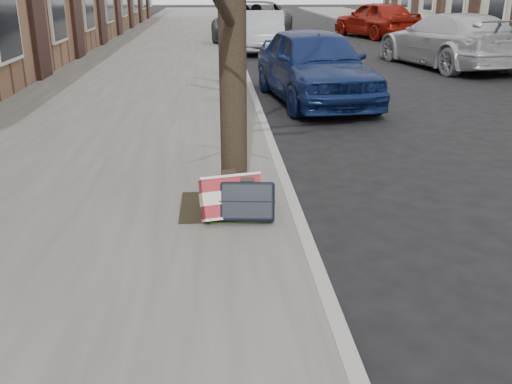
{
  "coord_description": "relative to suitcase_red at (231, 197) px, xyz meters",
  "views": [
    {
      "loc": [
        -2.04,
        -4.27,
        2.3
      ],
      "look_at": [
        -1.68,
        0.8,
        0.42
      ],
      "focal_mm": 40.0,
      "sensor_mm": 36.0,
      "label": 1
    }
  ],
  "objects": [
    {
      "name": "car_far_front",
      "position": [
        6.47,
        10.95,
        0.41
      ],
      "size": [
        3.08,
        5.5,
        1.51
      ],
      "primitive_type": "imported",
      "rotation": [
        0.0,
        0.0,
        3.34
      ],
      "color": "#AEB0B6",
      "rests_on": "ground"
    },
    {
      "name": "ground",
      "position": [
        1.91,
        -0.88,
        -0.34
      ],
      "size": [
        120.0,
        120.0,
        0.0
      ],
      "primitive_type": "plane",
      "color": "black",
      "rests_on": "ground"
    },
    {
      "name": "suitcase_red",
      "position": [
        0.0,
        0.0,
        0.0
      ],
      "size": [
        0.64,
        0.44,
        0.45
      ],
      "primitive_type": "cube",
      "rotation": [
        -0.42,
        0.0,
        0.23
      ],
      "color": "maroon",
      "rests_on": "near_sidewalk"
    },
    {
      "name": "far_sidewalk",
      "position": [
        9.71,
        14.12,
        -0.28
      ],
      "size": [
        4.0,
        70.0,
        0.12
      ],
      "primitive_type": "cube",
      "color": "slate",
      "rests_on": "ground"
    },
    {
      "name": "near_sidewalk",
      "position": [
        -1.79,
        14.12,
        -0.28
      ],
      "size": [
        5.0,
        70.0,
        0.12
      ],
      "primitive_type": "cube",
      "color": "slate",
      "rests_on": "ground"
    },
    {
      "name": "car_near_front",
      "position": [
        1.87,
        6.29,
        0.39
      ],
      "size": [
        2.25,
        4.51,
        1.48
      ],
      "primitive_type": "imported",
      "rotation": [
        0.0,
        0.0,
        0.12
      ],
      "color": "#101F4F",
      "rests_on": "ground"
    },
    {
      "name": "suitcase_navy",
      "position": [
        0.15,
        -0.07,
        -0.02
      ],
      "size": [
        0.55,
        0.35,
        0.41
      ],
      "primitive_type": "cube",
      "rotation": [
        -0.42,
        0.0,
        -0.09
      ],
      "color": "black",
      "rests_on": "near_sidewalk"
    },
    {
      "name": "car_near_mid",
      "position": [
        1.58,
        15.21,
        0.33
      ],
      "size": [
        1.79,
        4.22,
        1.35
      ],
      "primitive_type": "imported",
      "rotation": [
        0.0,
        0.0,
        -0.09
      ],
      "color": "#979B9F",
      "rests_on": "ground"
    },
    {
      "name": "car_near_back",
      "position": [
        1.52,
        18.63,
        0.45
      ],
      "size": [
        3.84,
        6.15,
        1.58
      ],
      "primitive_type": "imported",
      "rotation": [
        0.0,
        0.0,
        -0.23
      ],
      "color": "#3E3F43",
      "rests_on": "ground"
    },
    {
      "name": "car_far_back",
      "position": [
        6.89,
        20.11,
        0.44
      ],
      "size": [
        3.19,
        4.94,
        1.56
      ],
      "primitive_type": "imported",
      "rotation": [
        0.0,
        0.0,
        3.46
      ],
      "color": "maroon",
      "rests_on": "ground"
    },
    {
      "name": "dirt_patch",
      "position": [
        -0.09,
        0.32,
        -0.22
      ],
      "size": [
        0.85,
        0.85,
        0.02
      ],
      "primitive_type": "cube",
      "color": "black",
      "rests_on": "near_sidewalk"
    }
  ]
}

